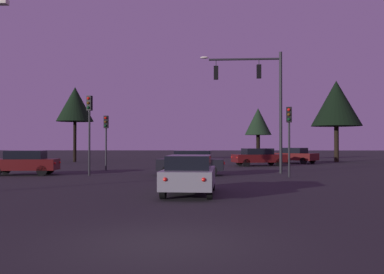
{
  "coord_description": "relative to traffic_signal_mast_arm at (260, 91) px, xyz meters",
  "views": [
    {
      "loc": [
        0.86,
        -8.68,
        2.0
      ],
      "look_at": [
        0.02,
        20.56,
        2.39
      ],
      "focal_mm": 40.94,
      "sensor_mm": 36.0,
      "label": 1
    }
  ],
  "objects": [
    {
      "name": "car_parked_lot",
      "position": [
        5.18,
        14.19,
        -4.63
      ],
      "size": [
        4.36,
        4.17,
        1.52
      ],
      "color": "#4C0F0F",
      "rests_on": "ground"
    },
    {
      "name": "car_crossing_left",
      "position": [
        -4.47,
        -1.9,
        -4.63
      ],
      "size": [
        4.23,
        1.94,
        1.52
      ],
      "color": "black",
      "rests_on": "ground"
    },
    {
      "name": "traffic_light_median",
      "position": [
        -10.64,
        -2.53,
        -2.01
      ],
      "size": [
        0.35,
        0.38,
        4.86
      ],
      "color": "#232326",
      "rests_on": "ground"
    },
    {
      "name": "traffic_signal_mast_arm",
      "position": [
        0.0,
        0.0,
        0.0
      ],
      "size": [
        5.38,
        0.52,
        7.98
      ],
      "color": "#232326",
      "rests_on": "ground"
    },
    {
      "name": "tree_behind_sign",
      "position": [
        2.42,
        20.88,
        -1.06
      ],
      "size": [
        3.02,
        3.02,
        5.94
      ],
      "color": "black",
      "rests_on": "ground"
    },
    {
      "name": "traffic_light_corner_right",
      "position": [
        1.28,
        -3.23,
        -2.52
      ],
      "size": [
        0.36,
        0.38,
        4.09
      ],
      "color": "#232326",
      "rests_on": "ground"
    },
    {
      "name": "ground_plane",
      "position": [
        -4.51,
        4.35,
        -5.43
      ],
      "size": [
        168.0,
        168.0,
        0.0
      ],
      "primitive_type": "plane",
      "color": "#262326",
      "rests_on": "ground"
    },
    {
      "name": "car_nearside_lane",
      "position": [
        -4.23,
        -11.91,
        -4.63
      ],
      "size": [
        2.08,
        4.52,
        1.52
      ],
      "color": "gray",
      "rests_on": "ground"
    },
    {
      "name": "car_far_lane",
      "position": [
        1.06,
        9.36,
        -4.63
      ],
      "size": [
        4.86,
        2.99,
        1.52
      ],
      "color": "#4C0F0F",
      "rests_on": "ground"
    },
    {
      "name": "traffic_light_corner_left",
      "position": [
        -10.79,
        2.63,
        -2.6
      ],
      "size": [
        0.32,
        0.36,
        3.97
      ],
      "color": "#232326",
      "rests_on": "ground"
    },
    {
      "name": "car_crossing_right",
      "position": [
        -14.85,
        -2.03,
        -4.63
      ],
      "size": [
        4.32,
        2.12,
        1.52
      ],
      "color": "#4C0F0F",
      "rests_on": "ground"
    },
    {
      "name": "tree_left_far",
      "position": [
        10.29,
        17.76,
        0.73
      ],
      "size": [
        5.25,
        5.25,
        8.6
      ],
      "color": "black",
      "rests_on": "ground"
    },
    {
      "name": "tree_center_horizon",
      "position": [
        -17.26,
        16.68,
        0.61
      ],
      "size": [
        3.85,
        3.85,
        7.88
      ],
      "color": "black",
      "rests_on": "ground"
    }
  ]
}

